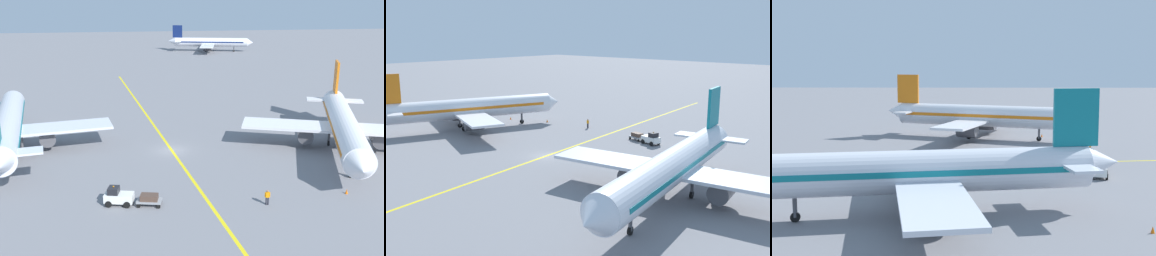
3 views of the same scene
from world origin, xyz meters
The scene contains 9 objects.
ground_plane centered at (0.00, 0.00, 0.00)m, with size 400.00×400.00×0.00m, color slate.
apron_yellow_centreline centered at (0.00, 0.00, 0.00)m, with size 0.40×120.00×0.01m, color yellow.
airplane_at_gate centered at (-22.34, 2.67, 3.71)m, with size 28.48×35.42×10.60m.
airplane_adjacent_stand centered at (23.81, -3.28, 3.71)m, with size 28.10×34.40×10.60m.
baggage_tug_white centered at (-7.25, -16.00, 0.90)m, with size 3.25×2.29×2.11m.
baggage_cart_trailing centered at (-4.03, -16.72, 0.76)m, with size 2.84×1.93×1.24m.
ground_crew_worker centered at (8.25, -18.34, 0.91)m, with size 0.57×0.27×1.68m.
traffic_cone_mid_apron centered at (17.81, -17.02, 0.28)m, with size 0.32×0.32×0.55m, color orange.
traffic_cone_by_wingtip centered at (25.20, -13.83, 0.28)m, with size 0.32×0.32×0.55m, color orange.
Camera 2 is at (-45.61, 42.63, 17.61)m, focal length 42.00 mm.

